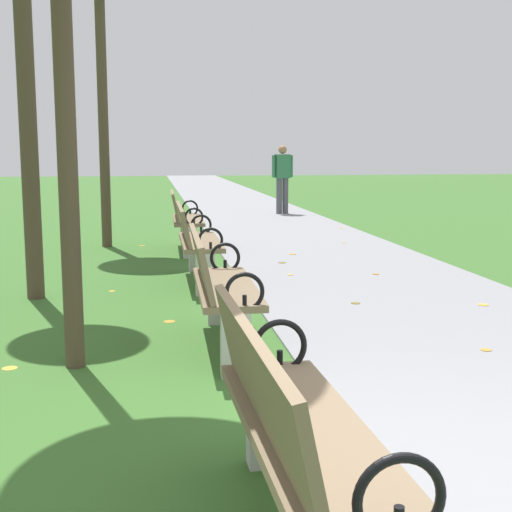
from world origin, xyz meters
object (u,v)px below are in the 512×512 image
(park_bench_4, at_px, (184,219))
(pedestrian_walking, at_px, (282,176))
(park_bench_3, at_px, (196,241))
(park_bench_1, at_px, (293,430))
(park_bench_2, at_px, (219,286))

(park_bench_4, relative_size, pedestrian_walking, 0.99)
(park_bench_3, bearing_deg, park_bench_4, 90.00)
(pedestrian_walking, bearing_deg, park_bench_1, -100.59)
(pedestrian_walking, bearing_deg, park_bench_4, -114.21)
(park_bench_3, distance_m, pedestrian_walking, 8.85)
(park_bench_3, height_order, park_bench_4, same)
(park_bench_3, distance_m, park_bench_4, 2.61)
(park_bench_4, xyz_separation_m, pedestrian_walking, (2.62, 5.83, 0.44))
(park_bench_4, bearing_deg, pedestrian_walking, 65.79)
(park_bench_1, relative_size, pedestrian_walking, 1.00)
(park_bench_3, bearing_deg, park_bench_1, -90.00)
(park_bench_2, distance_m, pedestrian_walking, 11.50)
(park_bench_4, bearing_deg, park_bench_2, -90.00)
(park_bench_1, bearing_deg, pedestrian_walking, 79.41)
(park_bench_3, bearing_deg, park_bench_2, -90.00)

